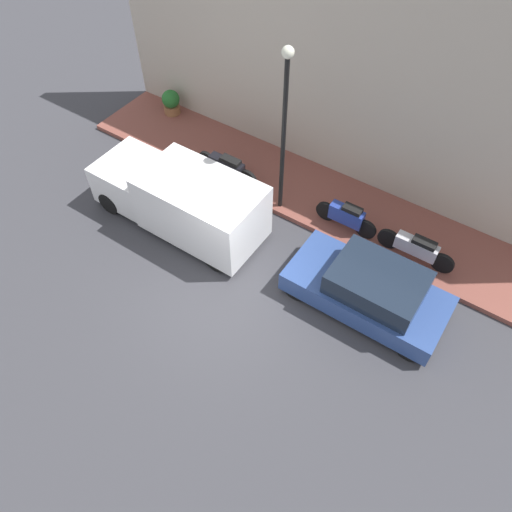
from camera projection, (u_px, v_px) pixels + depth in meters
ground_plane at (225, 295)px, 12.58m from camera, size 60.00×60.00×0.00m
sidewalk at (312, 194)px, 14.80m from camera, size 2.48×15.33×0.15m
building_facade at (347, 83)px, 13.24m from camera, size 0.30×15.33×6.08m
parked_car at (370, 290)px, 11.93m from camera, size 1.80×3.89×1.32m
delivery_van at (180, 198)px, 13.46m from camera, size 1.88×4.95×1.84m
scooter_silver at (417, 248)px, 12.82m from camera, size 0.30×2.08×0.77m
motorcycle_blue at (347, 216)px, 13.51m from camera, size 0.30×1.80×0.84m
motorcycle_black at (227, 167)px, 14.81m from camera, size 0.30×2.13×0.80m
streetlamp at (284, 119)px, 12.13m from camera, size 0.29×0.29×4.80m
potted_plant at (171, 102)px, 16.94m from camera, size 0.60×0.60×0.84m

